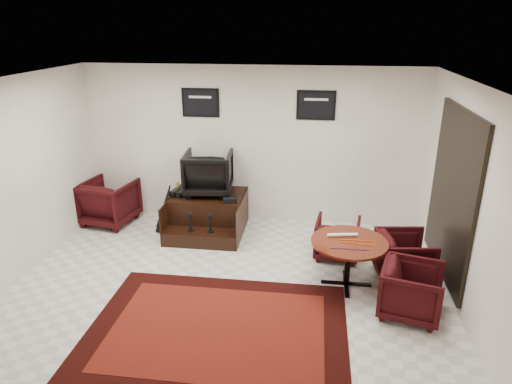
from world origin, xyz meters
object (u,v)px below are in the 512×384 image
shine_podium (208,214)px  meeting_table (349,247)px  table_chair_window (405,255)px  shine_chair (208,171)px  table_chair_corner (412,288)px  table_chair_back (337,236)px  armchair_side (109,200)px

shine_podium → meeting_table: size_ratio=1.25×
shine_podium → table_chair_window: table_chair_window is taller
shine_chair → table_chair_corner: shine_chair is taller
table_chair_back → table_chair_window: table_chair_window is taller
shine_podium → meeting_table: bearing=-32.9°
meeting_table → table_chair_back: table_chair_back is taller
shine_chair → armchair_side: shine_chair is taller
shine_podium → shine_chair: shine_chair is taller
meeting_table → shine_podium: bearing=147.1°
shine_podium → table_chair_corner: 3.73m
table_chair_window → shine_podium: bearing=62.2°
meeting_table → table_chair_window: bearing=20.0°
armchair_side → table_chair_back: size_ratio=1.30×
shine_chair → table_chair_window: shine_chair is taller
shine_chair → meeting_table: bearing=139.6°
armchair_side → table_chair_window: (5.00, -1.29, -0.07)m
shine_chair → table_chair_corner: (3.08, -2.23, -0.69)m
shine_podium → table_chair_corner: table_chair_corner is taller
shine_chair → meeting_table: 2.88m
shine_podium → table_chair_window: 3.36m
armchair_side → table_chair_corner: size_ratio=1.19×
shine_chair → table_chair_back: bearing=154.8°
shine_podium → meeting_table: meeting_table is taller
table_chair_corner → table_chair_back: bearing=46.0°
table_chair_back → table_chair_corner: bearing=127.8°
table_chair_window → table_chair_corner: 0.89m
meeting_table → table_chair_corner: size_ratio=1.40×
meeting_table → table_chair_corner: (0.75, -0.59, -0.22)m
shine_podium → table_chair_back: 2.32m
armchair_side → meeting_table: size_ratio=0.85×
table_chair_window → table_chair_corner: bearing=169.5°
armchair_side → table_chair_corner: (4.94, -2.18, -0.07)m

